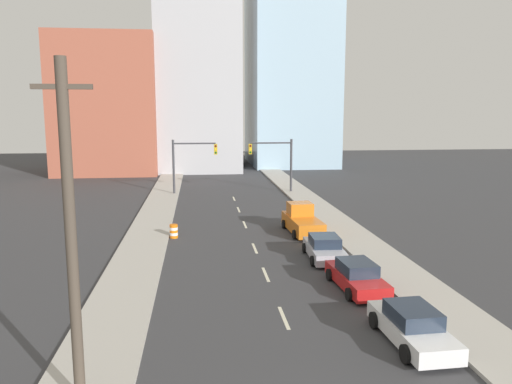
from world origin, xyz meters
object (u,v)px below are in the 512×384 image
at_px(sedan_white, 412,326).
at_px(sedan_silver, 324,248).
at_px(pickup_truck_orange, 302,221).
at_px(utility_pole_left_near, 71,237).
at_px(traffic_signal_left, 187,159).
at_px(traffic_signal_right, 278,158).
at_px(traffic_barrel, 174,231).
at_px(sedan_red, 357,276).

bearing_deg(sedan_white, sedan_silver, 90.83).
bearing_deg(sedan_white, pickup_truck_orange, 89.67).
height_order(utility_pole_left_near, sedan_silver, utility_pole_left_near).
distance_m(traffic_signal_left, pickup_truck_orange, 20.14).
distance_m(traffic_signal_left, traffic_signal_right, 9.70).
bearing_deg(traffic_signal_left, traffic_barrel, -91.84).
height_order(traffic_signal_left, traffic_signal_right, same).
relative_size(traffic_barrel, sedan_red, 0.20).
distance_m(traffic_signal_left, sedan_red, 31.25).
distance_m(sedan_white, sedan_red, 5.90).
relative_size(traffic_signal_left, utility_pole_left_near, 0.57).
bearing_deg(traffic_signal_left, pickup_truck_orange, -64.51).
xyz_separation_m(utility_pole_left_near, sedan_white, (11.48, 2.86, -4.52)).
bearing_deg(utility_pole_left_near, sedan_white, 13.97).
relative_size(utility_pole_left_near, sedan_red, 2.14).
bearing_deg(pickup_truck_orange, sedan_white, -91.49).
bearing_deg(sedan_silver, traffic_barrel, 148.70).
relative_size(traffic_barrel, pickup_truck_orange, 0.18).
height_order(utility_pole_left_near, traffic_barrel, utility_pole_left_near).
xyz_separation_m(traffic_signal_left, pickup_truck_orange, (8.57, -17.98, -2.96)).
relative_size(utility_pole_left_near, pickup_truck_orange, 1.88).
xyz_separation_m(utility_pole_left_near, sedan_red, (11.23, 8.75, -4.54)).
relative_size(utility_pole_left_near, sedan_silver, 2.25).
bearing_deg(sedan_silver, sedan_red, -84.35).
relative_size(sedan_red, sedan_silver, 1.05).
relative_size(sedan_red, pickup_truck_orange, 0.88).
bearing_deg(utility_pole_left_near, traffic_signal_right, 72.59).
height_order(traffic_signal_right, utility_pole_left_near, utility_pole_left_near).
relative_size(sedan_silver, pickup_truck_orange, 0.83).
height_order(traffic_signal_right, traffic_barrel, traffic_signal_right).
bearing_deg(traffic_signal_right, sedan_red, -91.65).
distance_m(traffic_signal_left, sedan_white, 36.98).
bearing_deg(traffic_signal_right, traffic_signal_left, 180.00).
bearing_deg(pickup_truck_orange, traffic_signal_right, 83.24).
height_order(traffic_signal_right, sedan_red, traffic_signal_right).
bearing_deg(utility_pole_left_near, pickup_truck_orange, 61.95).
xyz_separation_m(utility_pole_left_near, pickup_truck_orange, (10.96, 20.58, -4.34)).
bearing_deg(sedan_white, utility_pole_left_near, -168.05).
xyz_separation_m(sedan_red, sedan_silver, (-0.30, 5.18, -0.00)).
relative_size(traffic_signal_right, utility_pole_left_near, 0.57).
distance_m(sedan_silver, pickup_truck_orange, 6.65).
relative_size(traffic_signal_left, traffic_barrel, 6.10).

